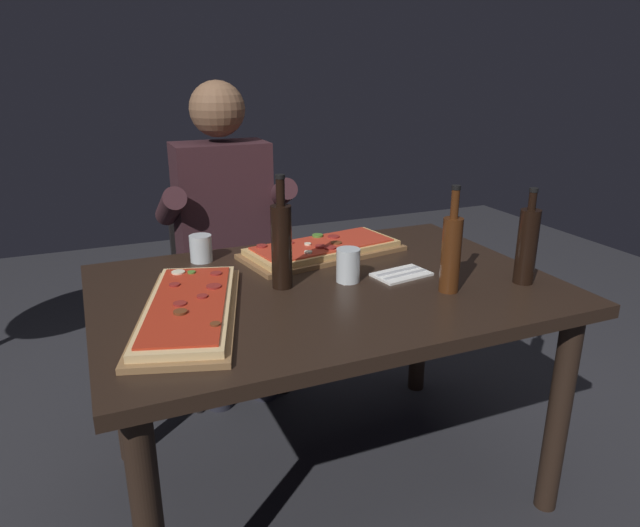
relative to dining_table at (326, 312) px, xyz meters
name	(u,v)px	position (x,y,z in m)	size (l,w,h in m)	color
ground_plane	(326,479)	(0.00, 0.00, -0.64)	(6.40, 6.40, 0.00)	#2D2D33
dining_table	(326,312)	(0.00, 0.00, 0.00)	(1.40, 0.96, 0.74)	black
pizza_rectangular_front	(323,249)	(0.10, 0.27, 0.12)	(0.61, 0.35, 0.05)	brown
pizza_rectangular_left	(189,309)	(-0.44, -0.07, 0.11)	(0.42, 0.66, 0.05)	olive
wine_bottle_dark	(451,252)	(0.31, -0.20, 0.22)	(0.06, 0.06, 0.32)	#47230F
oil_bottle_amber	(282,244)	(-0.13, 0.03, 0.23)	(0.06, 0.06, 0.35)	black
vinegar_bottle_green	(527,245)	(0.57, -0.23, 0.22)	(0.06, 0.06, 0.30)	black
tumbler_near_camera	(348,267)	(0.07, -0.01, 0.14)	(0.07, 0.07, 0.11)	silver
tumbler_far_side	(201,250)	(-0.31, 0.37, 0.14)	(0.08, 0.08, 0.09)	silver
napkin_cutlery_set	(401,274)	(0.25, -0.03, 0.10)	(0.20, 0.14, 0.01)	white
diner_chair	(223,277)	(-0.13, 0.86, -0.16)	(0.44, 0.44, 0.87)	black
seated_diner	(226,229)	(-0.13, 0.74, 0.10)	(0.53, 0.41, 1.33)	#23232D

